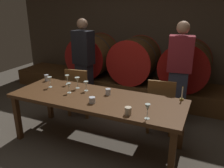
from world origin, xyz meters
TOP-DOWN VIEW (x-y plane):
  - ground_plane at (0.00, 0.00)m, footprint 8.42×8.42m
  - back_wall at (0.00, 2.73)m, footprint 6.47×0.24m
  - barrel_shelf at (0.00, 2.18)m, footprint 5.83×0.90m
  - wine_barrel_left at (-1.02, 2.18)m, footprint 0.92×0.89m
  - wine_barrel_center at (-0.02, 2.18)m, footprint 0.92×0.89m
  - wine_barrel_right at (1.02, 2.18)m, footprint 0.92×0.89m
  - dining_table at (0.10, 0.22)m, footprint 2.40×0.85m
  - chair_left at (-0.60, 0.90)m, footprint 0.45×0.45m
  - chair_right at (0.85, 0.91)m, footprint 0.45×0.45m
  - guest_left at (-0.79, 1.38)m, footprint 0.41×0.30m
  - guest_right at (1.00, 1.37)m, footprint 0.41×0.29m
  - candle_center at (1.17, 0.59)m, footprint 0.05×0.05m
  - wine_glass_far_left at (-0.72, 0.28)m, footprint 0.07×0.07m
  - wine_glass_left at (-0.56, 0.50)m, footprint 0.07×0.07m
  - wine_glass_center_left at (-0.33, 0.21)m, footprint 0.06×0.06m
  - wine_glass_center_right at (-0.32, 0.42)m, footprint 0.08×0.08m
  - wine_glass_right at (-0.15, 0.38)m, footprint 0.07×0.07m
  - wine_glass_far_right at (0.90, -0.09)m, footprint 0.06×0.06m
  - cup_far_left at (-0.97, 0.51)m, footprint 0.07×0.07m
  - cup_center_left at (0.14, 0.03)m, footprint 0.08×0.08m
  - cup_center_right at (0.20, 0.37)m, footprint 0.07×0.07m
  - cup_far_right at (0.67, -0.08)m, footprint 0.08×0.08m

SIDE VIEW (x-z plane):
  - ground_plane at x=0.00m, z-range 0.00..0.00m
  - barrel_shelf at x=0.00m, z-range 0.00..0.36m
  - chair_left at x=-0.60m, z-range 0.05..0.93m
  - chair_right at x=0.85m, z-range 0.05..0.93m
  - dining_table at x=0.10m, z-range 0.30..1.02m
  - cup_center_left at x=0.14m, z-range 0.72..0.80m
  - cup_center_right at x=0.20m, z-range 0.72..0.81m
  - cup_far_right at x=0.67m, z-range 0.72..0.81m
  - cup_far_left at x=-0.97m, z-range 0.72..0.83m
  - candle_center at x=1.17m, z-range 0.68..0.88m
  - wine_barrel_left at x=-1.02m, z-range 0.35..1.28m
  - wine_barrel_center at x=-0.02m, z-range 0.35..1.28m
  - wine_barrel_right at x=1.02m, z-range 0.35..1.28m
  - wine_glass_right at x=-0.15m, z-range 0.76..0.90m
  - wine_glass_center_left at x=-0.33m, z-range 0.75..0.90m
  - wine_glass_left at x=-0.56m, z-range 0.76..0.91m
  - wine_glass_far_left at x=-0.72m, z-range 0.76..0.92m
  - wine_glass_center_right at x=-0.32m, z-range 0.76..0.93m
  - wine_glass_far_right at x=0.90m, z-range 0.76..0.94m
  - guest_left at x=-0.79m, z-range 0.02..1.70m
  - guest_right at x=1.00m, z-range 0.02..1.70m
  - back_wall at x=0.00m, z-range 0.00..2.94m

